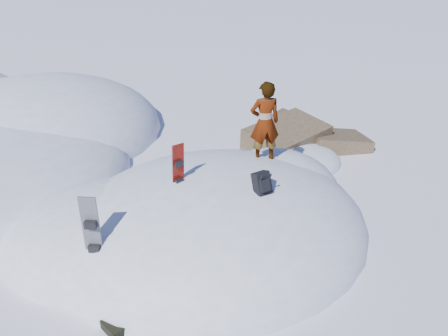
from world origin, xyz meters
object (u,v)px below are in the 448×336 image
object	(u,v)px
snowboard_dark	(93,238)
backpack	(262,183)
person	(265,122)
snowboard_red	(178,174)

from	to	relation	value
snowboard_dark	backpack	distance (m)	3.31
backpack	person	bearing A→B (deg)	52.86
backpack	person	size ratio (longest dim) A/B	0.28
snowboard_dark	backpack	size ratio (longest dim) A/B	3.24
snowboard_red	person	xyz separation A→B (m)	(2.21, 0.66, 0.56)
snowboard_dark	backpack	world-z (taller)	snowboard_dark
snowboard_red	snowboard_dark	size ratio (longest dim) A/B	0.81
snowboard_red	backpack	world-z (taller)	snowboard_red
person	backpack	bearing A→B (deg)	72.42
snowboard_red	person	world-z (taller)	person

